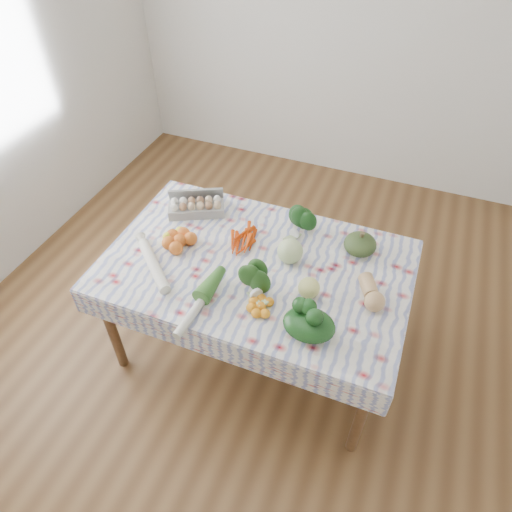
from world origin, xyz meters
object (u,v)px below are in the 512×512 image
(egg_carton, at_px, (196,208))
(butternut_squash, at_px, (372,292))
(dining_table, at_px, (256,274))
(cabbage, at_px, (290,251))
(grapefruit, at_px, (309,288))
(kabocha_squash, at_px, (360,244))

(egg_carton, xyz_separation_m, butternut_squash, (1.13, -0.30, 0.01))
(dining_table, height_order, cabbage, cabbage)
(grapefruit, bearing_deg, dining_table, 160.83)
(butternut_squash, height_order, grapefruit, grapefruit)
(kabocha_squash, distance_m, cabbage, 0.40)
(cabbage, bearing_deg, egg_carton, 164.57)
(kabocha_squash, bearing_deg, dining_table, -149.29)
(egg_carton, height_order, kabocha_squash, kabocha_squash)
(butternut_squash, bearing_deg, grapefruit, 171.29)
(egg_carton, distance_m, grapefruit, 0.92)
(kabocha_squash, bearing_deg, cabbage, -148.54)
(kabocha_squash, relative_size, cabbage, 1.28)
(dining_table, xyz_separation_m, butternut_squash, (0.63, -0.02, 0.14))
(dining_table, relative_size, egg_carton, 4.73)
(cabbage, bearing_deg, butternut_squash, -13.49)
(cabbage, bearing_deg, kabocha_squash, 31.46)
(butternut_squash, bearing_deg, cabbage, 140.40)
(kabocha_squash, xyz_separation_m, butternut_squash, (0.13, -0.32, -0.01))
(cabbage, height_order, butternut_squash, cabbage)
(egg_carton, relative_size, kabocha_squash, 1.87)
(dining_table, bearing_deg, egg_carton, 151.30)
(cabbage, relative_size, butternut_squash, 0.63)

